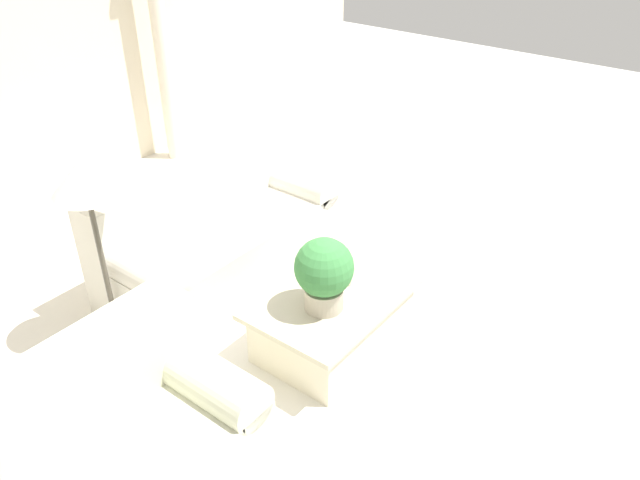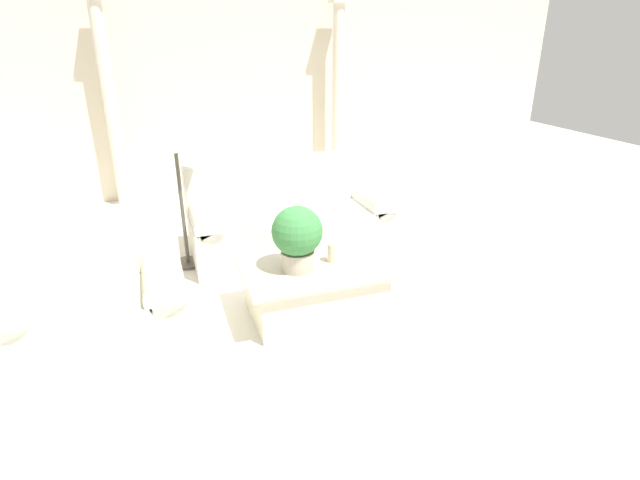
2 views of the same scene
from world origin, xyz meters
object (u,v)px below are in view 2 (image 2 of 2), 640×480
loveseat (96,295)px  potted_plant (297,236)px  floor_lamp (175,143)px  sofa_long (289,216)px  coffee_table (315,288)px

loveseat → potted_plant: size_ratio=2.41×
loveseat → potted_plant: bearing=-7.0°
floor_lamp → potted_plant: bearing=-60.3°
sofa_long → loveseat: 2.08m
coffee_table → potted_plant: 0.51m
sofa_long → floor_lamp: size_ratio=1.43×
sofa_long → coffee_table: (-0.16, -1.28, -0.15)m
potted_plant → floor_lamp: size_ratio=0.36×
loveseat → coffee_table: loveseat is taller
sofa_long → potted_plant: potted_plant is taller
coffee_table → floor_lamp: bearing=125.1°
sofa_long → coffee_table: 1.29m
coffee_table → potted_plant: (-0.15, -0.03, 0.48)m
loveseat → coffee_table: 1.60m
loveseat → coffee_table: bearing=-5.2°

